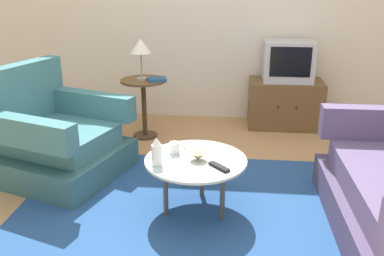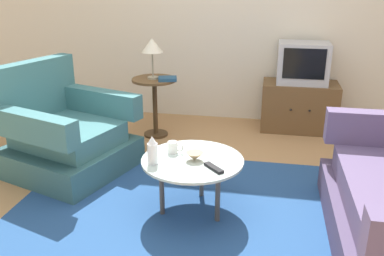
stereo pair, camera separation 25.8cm
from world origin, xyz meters
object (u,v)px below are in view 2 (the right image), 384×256
Objects in this scene: television at (303,63)px; mug at (173,147)px; side_table at (155,95)px; table_lamp at (152,47)px; vase at (152,151)px; tv_remote_dark at (214,168)px; bowl at (194,156)px; armchair at (63,136)px; coffee_table at (193,164)px; tv_stand at (299,106)px; book at (168,79)px.

mug is (-1.00, -1.84, -0.30)m from television.
table_lamp is (-0.01, -0.01, 0.51)m from side_table.
vase is (0.43, -1.55, -0.45)m from table_lamp.
television reaches higher than tv_remote_dark.
tv_remote_dark is (0.15, -0.12, -0.02)m from bowl.
television is (2.09, 1.42, 0.44)m from armchair.
armchair reaches higher than bowl.
tv_remote_dark reaches higher than coffee_table.
mug reaches higher than bowl.
mug is at bearing 150.93° from bowl.
mug is (0.53, -1.34, -0.50)m from table_lamp.
tv_stand reaches higher than mug.
armchair is 1.19m from book.
tv_remote_dark is at bearing -37.59° from bowl.
side_table is at bearing 166.83° from armchair.
bowl is 0.80× the size of tv_remote_dark.
tv_remote_dark is (1.42, -0.63, 0.11)m from armchair.
vase is at bearing 76.48° from armchair.
vase is at bearing -94.28° from book.
side_table is 1.52× the size of table_lamp.
coffee_table is 1.49m from book.
tv_remote_dark is at bearing -38.61° from coffee_table.
armchair is 9.58× the size of bowl.
bowl is (0.17, -0.10, -0.01)m from mug.
mug is 0.75× the size of tv_remote_dark.
armchair is 5.51× the size of book.
television is 1.29× the size of table_lamp.
vase is 0.23m from mug.
television reaches higher than book.
armchair is at bearing 22.52° from tv_remote_dark.
armchair is 1.37m from bowl.
armchair is 1.56m from tv_remote_dark.
mug is 1.36m from book.
side_table is 1.60m from tv_stand.
mug reaches higher than tv_remote_dark.
tv_remote_dark is (0.33, -0.21, -0.03)m from mug.
book is (-0.53, 1.39, 0.20)m from bowl.
table_lamp is 3.53× the size of mug.
armchair is 1.47× the size of tv_stand.
vase is 1.73× the size of mug.
table_lamp is 1.68m from bowl.
table_lamp is 1.52m from mug.
vase is 1.64× the size of bowl.
armchair is 2.56m from television.
mug is at bearing -118.54° from television.
coffee_table is 3.58× the size of vase.
television is (0.00, 0.01, 0.49)m from tv_stand.
coffee_table is (1.25, -0.50, 0.07)m from armchair.
television is at bearing 142.74° from armchair.
vase reaches higher than tv_stand.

